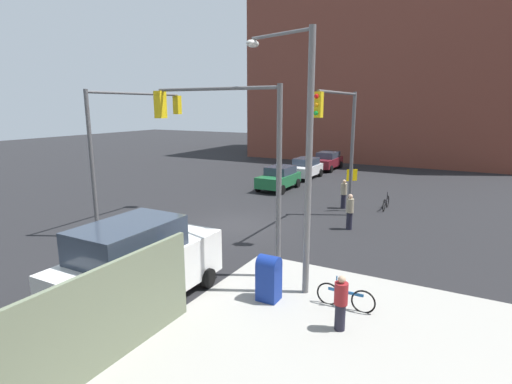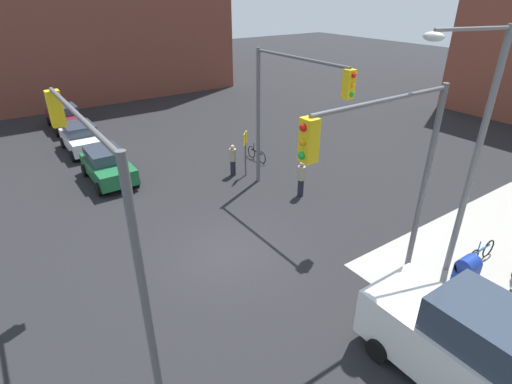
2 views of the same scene
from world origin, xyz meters
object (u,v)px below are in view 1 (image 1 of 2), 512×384
(traffic_signal_se_corner, at_px, (131,130))
(coupe_green, at_px, (279,178))
(pedestrian_crossing, at_px, (350,211))
(bicycle_leaning_on_fence, at_px, (345,297))
(bicycle_at_crosswalk, at_px, (386,203))
(traffic_signal_ne_corner, at_px, (227,141))
(van_white_delivery, at_px, (139,265))
(pedestrian_waiting, at_px, (341,302))
(street_lamp_corner, at_px, (300,144))
(mailbox_blue, at_px, (269,276))
(hatchback_white, at_px, (305,168))
(pedestrian_walking_north, at_px, (344,193))
(sedan_maroon, at_px, (327,160))
(traffic_signal_nw_corner, at_px, (341,131))

(traffic_signal_se_corner, relative_size, coupe_green, 1.66)
(pedestrian_crossing, relative_size, bicycle_leaning_on_fence, 0.99)
(coupe_green, height_order, bicycle_at_crosswalk, coupe_green)
(traffic_signal_ne_corner, relative_size, pedestrian_crossing, 3.75)
(van_white_delivery, height_order, pedestrian_waiting, van_white_delivery)
(coupe_green, height_order, pedestrian_waiting, coupe_green)
(traffic_signal_ne_corner, xyz_separation_m, street_lamp_corner, (0.59, 2.96, 0.08))
(traffic_signal_ne_corner, distance_m, bicycle_leaning_on_fence, 6.46)
(traffic_signal_se_corner, distance_m, street_lamp_corner, 10.40)
(traffic_signal_ne_corner, bearing_deg, pedestrian_crossing, 157.32)
(mailbox_blue, height_order, van_white_delivery, van_white_delivery)
(hatchback_white, relative_size, bicycle_at_crosswalk, 2.22)
(pedestrian_waiting, relative_size, pedestrian_walking_north, 0.91)
(traffic_signal_ne_corner, xyz_separation_m, hatchback_white, (-18.46, -4.28, -3.78))
(pedestrian_walking_north, bearing_deg, sedan_maroon, 164.92)
(traffic_signal_ne_corner, xyz_separation_m, sedan_maroon, (-23.66, -4.14, -3.78))
(van_white_delivery, bearing_deg, pedestrian_walking_north, 171.92)
(coupe_green, relative_size, bicycle_at_crosswalk, 2.24)
(van_white_delivery, bearing_deg, pedestrian_waiting, 104.94)
(traffic_signal_se_corner, bearing_deg, street_lamp_corner, 73.10)
(bicycle_at_crosswalk, bearing_deg, pedestrian_crossing, -9.46)
(traffic_signal_se_corner, bearing_deg, pedestrian_crossing, 112.75)
(hatchback_white, bearing_deg, sedan_maroon, 178.49)
(traffic_signal_ne_corner, xyz_separation_m, van_white_delivery, (3.79, -0.68, -3.34))
(traffic_signal_se_corner, height_order, pedestrian_walking_north, traffic_signal_se_corner)
(traffic_signal_nw_corner, relative_size, street_lamp_corner, 0.81)
(traffic_signal_ne_corner, xyz_separation_m, bicycle_at_crosswalk, (-11.30, 3.52, -4.27))
(van_white_delivery, bearing_deg, sedan_maroon, -172.82)
(street_lamp_corner, xyz_separation_m, pedestrian_crossing, (-7.09, -0.25, -3.80))
(hatchback_white, relative_size, pedestrian_crossing, 2.24)
(traffic_signal_ne_corner, distance_m, mailbox_blue, 4.91)
(pedestrian_waiting, bearing_deg, coupe_green, 175.78)
(sedan_maroon, relative_size, hatchback_white, 1.12)
(street_lamp_corner, height_order, bicycle_at_crosswalk, street_lamp_corner)
(van_white_delivery, bearing_deg, bicycle_leaning_on_fence, 116.53)
(street_lamp_corner, xyz_separation_m, bicycle_at_crosswalk, (-11.89, 0.55, -4.35))
(pedestrian_waiting, bearing_deg, traffic_signal_nw_corner, 163.25)
(traffic_signal_ne_corner, relative_size, mailbox_blue, 4.55)
(street_lamp_corner, relative_size, van_white_delivery, 1.48)
(pedestrian_crossing, bearing_deg, street_lamp_corner, -161.80)
(pedestrian_walking_north, bearing_deg, hatchback_white, 177.13)
(traffic_signal_nw_corner, bearing_deg, bicycle_leaning_on_fence, 18.93)
(traffic_signal_nw_corner, relative_size, bicycle_leaning_on_fence, 3.71)
(street_lamp_corner, xyz_separation_m, van_white_delivery, (3.20, -3.65, -3.42))
(van_white_delivery, xyz_separation_m, bicycle_at_crosswalk, (-15.10, 4.20, -0.93))
(pedestrian_waiting, height_order, pedestrian_walking_north, pedestrian_walking_north)
(coupe_green, xyz_separation_m, bicycle_leaning_on_fence, (14.47, 8.94, -0.50))
(mailbox_blue, relative_size, bicycle_at_crosswalk, 0.82)
(coupe_green, xyz_separation_m, pedestrian_crossing, (6.87, 6.95, 0.06))
(sedan_maroon, bearing_deg, coupe_green, -0.49)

